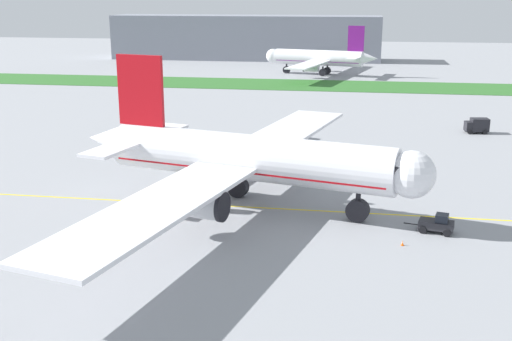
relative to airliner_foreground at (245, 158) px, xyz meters
name	(u,v)px	position (x,y,z in m)	size (l,w,h in m)	color
ground_plane	(222,210)	(-2.70, -1.96, -6.49)	(600.00, 600.00, 0.00)	gray
apron_taxi_line	(225,206)	(-2.70, -0.41, -6.49)	(280.00, 0.36, 0.01)	yellow
grass_median_strip	(301,85)	(-2.70, 114.05, -6.44)	(320.00, 24.00, 0.10)	#2D6628
airliner_foreground	(245,158)	(0.00, 0.00, 0.00)	(47.72, 74.24, 19.16)	white
pushback_tug	(437,224)	(23.83, -5.82, -5.45)	(5.82, 3.19, 2.29)	#26262B
ground_crew_wingwalker_port	(182,188)	(-9.48, 3.40, -5.50)	(0.44, 0.49, 1.63)	black
traffic_cone_near_nose	(403,243)	(19.62, -10.58, -6.21)	(0.36, 0.36, 0.58)	#F2590C
service_truck_baggage_loader	(291,131)	(1.70, 40.99, -5.09)	(4.91, 3.72, 2.47)	#33478C
service_truck_fuel_bowser	(191,144)	(-14.40, 26.89, -4.95)	(6.36, 3.05, 2.86)	yellow
service_truck_catering_van	(477,125)	(37.97, 51.48, -4.89)	(4.76, 3.14, 2.98)	black
parked_airliner_far_left	(320,58)	(1.24, 139.73, -0.86)	(38.77, 59.46, 16.66)	white
terminal_building	(246,37)	(-32.76, 188.12, 2.51)	(111.47, 20.00, 18.00)	gray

